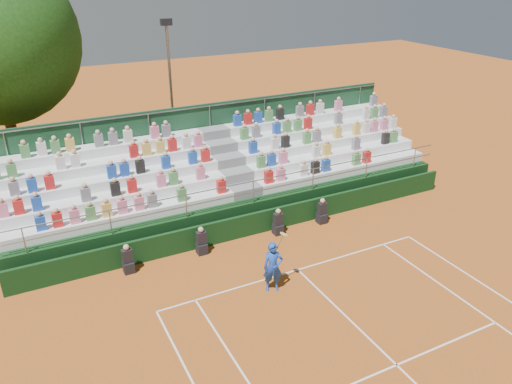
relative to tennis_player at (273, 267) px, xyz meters
name	(u,v)px	position (x,y,z in m)	size (l,w,h in m)	color
ground	(298,270)	(1.44, 0.64, -0.94)	(90.00, 90.00, 0.00)	#A6531B
courtside_wall	(259,222)	(1.44, 3.84, -0.44)	(20.00, 0.15, 1.00)	black
line_officials	(237,234)	(0.19, 3.39, -0.46)	(9.01, 0.40, 1.19)	black
grandstand	(228,182)	(1.43, 7.08, 0.15)	(20.00, 5.20, 4.40)	black
tennis_player	(273,267)	(0.00, 0.00, 0.00)	(0.93, 0.67, 2.22)	#163FA9
floodlight_mast	(170,82)	(0.97, 13.54, 3.68)	(0.60, 0.25, 7.91)	gray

